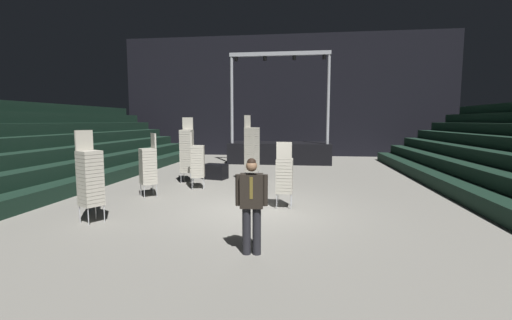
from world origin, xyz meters
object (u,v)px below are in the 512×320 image
object	(u,v)px
man_with_tie	(252,201)
chair_stack_front_right	(284,175)
chair_stack_mid_right	(90,177)
chair_stack_front_left	(148,165)
stage_riser	(280,150)
chair_stack_mid_left	(187,150)
chair_stack_mid_centre	(252,149)
equipment_road_case	(215,171)
chair_stack_rear_left	(198,160)

from	to	relation	value
man_with_tie	chair_stack_front_right	xyz separation A→B (m)	(0.38, 3.50, -0.07)
chair_stack_mid_right	chair_stack_front_left	bearing A→B (deg)	-152.68
stage_riser	chair_stack_mid_left	xyz separation A→B (m)	(-3.07, -7.14, 0.56)
chair_stack_mid_left	stage_riser	bearing A→B (deg)	-114.80
chair_stack_mid_centre	equipment_road_case	xyz separation A→B (m)	(-1.56, 0.49, -0.98)
man_with_tie	chair_stack_mid_right	xyz separation A→B (m)	(-3.96, 1.47, 0.10)
stage_riser	chair_stack_mid_right	distance (m)	13.10
chair_stack_front_left	chair_stack_rear_left	size ratio (longest dim) A/B	1.00
chair_stack_mid_right	stage_riser	bearing A→B (deg)	-166.26
stage_riser	chair_stack_front_right	size ratio (longest dim) A/B	3.30
chair_stack_front_left	chair_stack_mid_left	distance (m)	2.66
chair_stack_mid_centre	equipment_road_case	bearing A→B (deg)	-87.36
stage_riser	chair_stack_rear_left	bearing A→B (deg)	-105.64
man_with_tie	equipment_road_case	size ratio (longest dim) A/B	1.90
chair_stack_mid_left	chair_stack_mid_centre	size ratio (longest dim) A/B	0.97
chair_stack_front_right	chair_stack_mid_right	distance (m)	4.80
man_with_tie	chair_stack_mid_right	bearing A→B (deg)	-25.70
chair_stack_front_left	chair_stack_mid_left	bearing A→B (deg)	-48.27
chair_stack_mid_centre	equipment_road_case	distance (m)	1.91
chair_stack_mid_left	chair_stack_mid_right	size ratio (longest dim) A/B	1.16
chair_stack_front_right	chair_stack_mid_right	world-z (taller)	chair_stack_mid_right
stage_riser	chair_stack_front_left	size ratio (longest dim) A/B	3.01
stage_riser	chair_stack_mid_right	size ratio (longest dim) A/B	2.77
stage_riser	chair_stack_mid_left	world-z (taller)	stage_riser
stage_riser	man_with_tie	xyz separation A→B (m)	(0.43, -14.08, 0.29)
man_with_tie	chair_stack_mid_left	world-z (taller)	chair_stack_mid_left
man_with_tie	chair_stack_rear_left	xyz separation A→B (m)	(-2.75, 5.82, 0.02)
chair_stack_rear_left	equipment_road_case	bearing A→B (deg)	165.83
chair_stack_rear_left	chair_stack_front_left	bearing A→B (deg)	-48.13
man_with_tie	chair_stack_front_right	size ratio (longest dim) A/B	0.95
chair_stack_mid_right	chair_stack_mid_centre	xyz separation A→B (m)	(2.88, 5.95, 0.21)
chair_stack_mid_left	chair_stack_rear_left	bearing A→B (deg)	122.45
chair_stack_front_right	chair_stack_mid_right	size ratio (longest dim) A/B	0.84
chair_stack_front_right	chair_stack_mid_left	world-z (taller)	chair_stack_mid_left
stage_riser	equipment_road_case	distance (m)	6.57
man_with_tie	chair_stack_mid_left	bearing A→B (deg)	-68.59
stage_riser	chair_stack_rear_left	world-z (taller)	stage_riser
chair_stack_mid_centre	chair_stack_rear_left	distance (m)	2.33
chair_stack_mid_right	chair_stack_rear_left	xyz separation A→B (m)	(1.22, 4.35, -0.08)
chair_stack_mid_left	equipment_road_case	size ratio (longest dim) A/B	2.75
stage_riser	equipment_road_case	world-z (taller)	stage_riser
stage_riser	chair_stack_mid_left	size ratio (longest dim) A/B	2.39
chair_stack_front_right	equipment_road_case	bearing A→B (deg)	125.57
stage_riser	chair_stack_front_left	bearing A→B (deg)	-109.36
chair_stack_mid_right	equipment_road_case	size ratio (longest dim) A/B	2.37
chair_stack_mid_left	chair_stack_mid_right	xyz separation A→B (m)	(-0.46, -5.48, -0.17)
chair_stack_front_left	chair_stack_mid_left	xyz separation A→B (m)	(0.36, 2.62, 0.25)
chair_stack_mid_centre	stage_riser	bearing A→B (deg)	-165.52
chair_stack_mid_left	chair_stack_mid_right	bearing A→B (deg)	83.70
stage_riser	chair_stack_mid_centre	size ratio (longest dim) A/B	2.31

